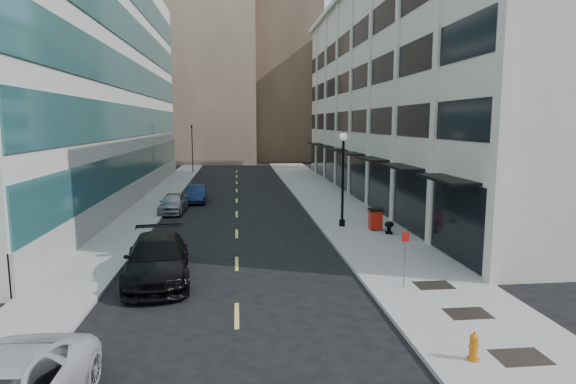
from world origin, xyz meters
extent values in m
plane|color=black|center=(0.00, 0.00, 0.00)|extent=(160.00, 160.00, 0.00)
cube|color=gray|center=(7.50, 20.00, 0.07)|extent=(5.00, 80.00, 0.15)
cube|color=gray|center=(-6.50, 20.00, 0.07)|extent=(3.00, 80.00, 0.15)
cube|color=beige|center=(17.00, 27.00, 9.00)|extent=(14.00, 46.00, 18.00)
cube|color=black|center=(10.02, 27.00, 2.00)|extent=(0.18, 46.00, 3.60)
cube|color=black|center=(10.03, 27.00, 6.50)|extent=(0.12, 46.00, 1.80)
cube|color=black|center=(10.03, 27.00, 10.00)|extent=(0.12, 46.00, 1.80)
cube|color=black|center=(10.03, 27.00, 13.50)|extent=(0.12, 46.00, 1.80)
cube|color=beige|center=(10.00, 4.00, 9.00)|extent=(0.35, 0.60, 18.00)
cube|color=beige|center=(10.00, 10.00, 9.00)|extent=(0.35, 0.60, 18.00)
cube|color=beige|center=(10.00, 16.00, 9.00)|extent=(0.35, 0.60, 18.00)
cube|color=beige|center=(10.00, 22.00, 9.00)|extent=(0.35, 0.60, 18.00)
cube|color=beige|center=(10.00, 28.00, 9.00)|extent=(0.35, 0.60, 18.00)
cube|color=beige|center=(10.00, 34.00, 9.00)|extent=(0.35, 0.60, 18.00)
cube|color=beige|center=(10.00, 40.00, 9.00)|extent=(0.35, 0.60, 18.00)
cube|color=beige|center=(10.00, 46.00, 9.00)|extent=(0.35, 0.60, 18.00)
cube|color=black|center=(9.35, 7.00, 3.90)|extent=(1.30, 4.00, 0.12)
cube|color=black|center=(9.35, 13.00, 3.90)|extent=(1.30, 4.00, 0.12)
cube|color=black|center=(9.35, 19.00, 3.90)|extent=(1.30, 4.00, 0.12)
cube|color=black|center=(9.35, 25.00, 3.90)|extent=(1.30, 4.00, 0.12)
cube|color=black|center=(9.35, 31.00, 3.90)|extent=(1.30, 4.00, 0.12)
cube|color=black|center=(9.35, 37.00, 3.90)|extent=(1.30, 4.00, 0.12)
cube|color=black|center=(9.35, 43.00, 3.90)|extent=(1.30, 4.00, 0.12)
cube|color=beige|center=(-16.00, 27.00, 10.00)|extent=(16.00, 46.00, 20.00)
cube|color=gray|center=(-7.96, 27.00, 0.90)|extent=(0.20, 46.00, 1.80)
cube|color=#2D6769|center=(-7.97, 27.00, 3.00)|extent=(0.14, 45.60, 2.40)
cube|color=#2D6769|center=(-7.97, 27.00, 6.50)|extent=(0.14, 45.60, 2.40)
cube|color=#2D6769|center=(-7.97, 27.00, 10.00)|extent=(0.14, 45.60, 2.40)
cube|color=#2D6769|center=(-7.97, 27.00, 13.50)|extent=(0.14, 45.60, 2.40)
cube|color=#967B62|center=(-4.00, 68.00, 14.00)|extent=(14.00, 18.00, 28.00)
cube|color=brown|center=(8.00, 72.00, 17.00)|extent=(12.00, 16.00, 34.00)
cube|color=#967B62|center=(-14.00, 78.00, 11.00)|extent=(12.00, 14.00, 22.00)
cube|color=beige|center=(18.00, 66.00, 10.00)|extent=(10.00, 14.00, 20.00)
cube|color=black|center=(7.60, -2.00, 0.15)|extent=(1.40, 1.00, 0.01)
cube|color=black|center=(7.60, 1.00, 0.15)|extent=(1.40, 1.00, 0.01)
cube|color=black|center=(7.60, 3.80, 0.15)|extent=(1.40, 1.00, 0.01)
cube|color=#D8CC4C|center=(0.00, 2.00, 0.01)|extent=(0.15, 2.20, 0.01)
cube|color=#D8CC4C|center=(0.00, 8.00, 0.01)|extent=(0.15, 2.20, 0.01)
cube|color=#D8CC4C|center=(0.00, 14.00, 0.01)|extent=(0.15, 2.20, 0.01)
cube|color=#D8CC4C|center=(0.00, 20.00, 0.01)|extent=(0.15, 2.20, 0.01)
cube|color=#D8CC4C|center=(0.00, 26.00, 0.01)|extent=(0.15, 2.20, 0.01)
cube|color=#D8CC4C|center=(0.00, 32.00, 0.01)|extent=(0.15, 2.20, 0.01)
cube|color=#D8CC4C|center=(0.00, 38.00, 0.01)|extent=(0.15, 2.20, 0.01)
cube|color=#D8CC4C|center=(0.00, 44.00, 0.01)|extent=(0.15, 2.20, 0.01)
cube|color=#D8CC4C|center=(0.00, 50.00, 0.01)|extent=(0.15, 2.20, 0.01)
cylinder|color=black|center=(-5.50, 48.00, 3.00)|extent=(0.12, 0.12, 6.00)
imported|color=black|center=(-5.50, 48.00, 5.99)|extent=(0.66, 0.66, 1.98)
imported|color=black|center=(-3.20, 6.00, 0.89)|extent=(3.21, 6.41, 1.79)
imported|color=#95979D|center=(-4.49, 21.00, 0.72)|extent=(1.90, 4.30, 1.44)
imported|color=#122044|center=(-3.20, 25.56, 0.69)|extent=(1.61, 4.25, 1.38)
cylinder|color=orange|center=(6.25, -2.00, 0.18)|extent=(0.31, 0.31, 0.06)
cylinder|color=orange|center=(6.25, -2.00, 0.47)|extent=(0.22, 0.22, 0.53)
sphere|color=orange|center=(6.25, -2.00, 0.76)|extent=(0.24, 0.24, 0.24)
cylinder|color=orange|center=(6.25, -2.00, 0.88)|extent=(0.07, 0.07, 0.10)
cylinder|color=orange|center=(6.25, -2.00, 0.54)|extent=(0.30, 0.20, 0.11)
cylinder|color=orange|center=(6.25, -2.02, 0.54)|extent=(0.19, 0.20, 0.15)
cube|color=#B1160B|center=(8.11, 13.55, 0.76)|extent=(0.70, 0.70, 1.11)
cube|color=black|center=(8.11, 13.55, 1.34)|extent=(0.79, 0.79, 0.13)
cylinder|color=black|center=(7.89, 13.91, 0.27)|extent=(0.07, 0.24, 0.24)
cylinder|color=black|center=(8.33, 13.91, 0.27)|extent=(0.07, 0.24, 0.24)
cylinder|color=black|center=(6.40, 14.80, 0.35)|extent=(0.35, 0.35, 0.39)
cylinder|color=black|center=(6.40, 14.80, 2.88)|extent=(0.15, 0.15, 5.03)
sphere|color=silver|center=(6.40, 14.80, 5.56)|extent=(0.48, 0.48, 0.48)
cone|color=black|center=(6.40, 14.80, 5.83)|extent=(0.13, 0.13, 0.20)
cylinder|color=slate|center=(6.40, 3.80, 1.29)|extent=(0.04, 0.04, 2.29)
cube|color=#A6110B|center=(6.40, 3.78, 2.11)|extent=(0.27, 0.08, 0.36)
cube|color=black|center=(8.60, 12.49, 0.21)|extent=(0.46, 0.46, 0.11)
cylinder|color=black|center=(8.60, 12.49, 0.43)|extent=(0.24, 0.24, 0.37)
ellipsoid|color=black|center=(8.60, 12.49, 0.68)|extent=(0.52, 0.52, 0.36)
camera|label=1|loc=(0.09, -13.42, 6.40)|focal=30.00mm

